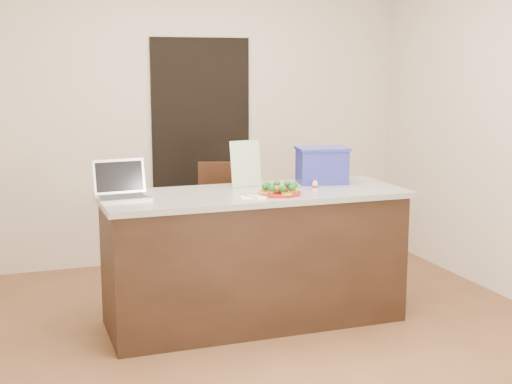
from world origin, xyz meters
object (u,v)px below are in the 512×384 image
object	(u,v)px
chair	(232,220)
plate	(280,193)
island	(254,257)
yogurt_bottle	(315,186)
blue_box	(322,165)
napkin	(253,197)
laptop	(121,187)

from	to	relation	value
chair	plate	bearing A→B (deg)	-65.01
island	yogurt_bottle	distance (m)	0.65
island	blue_box	size ratio (longest dim) A/B	5.11
plate	napkin	world-z (taller)	plate
yogurt_bottle	laptop	xyz separation A→B (m)	(-1.29, 0.17, 0.03)
yogurt_bottle	laptop	distance (m)	1.31
napkin	blue_box	bearing A→B (deg)	29.52
chair	yogurt_bottle	bearing A→B (deg)	-44.27
plate	island	bearing A→B (deg)	128.01
island	laptop	world-z (taller)	laptop
laptop	yogurt_bottle	bearing A→B (deg)	-11.75
chair	island	bearing A→B (deg)	-74.33
laptop	chair	bearing A→B (deg)	27.84
plate	yogurt_bottle	distance (m)	0.30
yogurt_bottle	blue_box	world-z (taller)	blue_box
napkin	chair	bearing A→B (deg)	81.83
laptop	blue_box	distance (m)	1.46
yogurt_bottle	blue_box	distance (m)	0.32
blue_box	yogurt_bottle	bearing A→B (deg)	-113.00
blue_box	chair	world-z (taller)	blue_box
laptop	chair	distance (m)	1.17
plate	chair	size ratio (longest dim) A/B	0.28
yogurt_bottle	laptop	bearing A→B (deg)	172.41
island	napkin	distance (m)	0.51
plate	laptop	xyz separation A→B (m)	(-1.00, 0.25, 0.05)
napkin	chair	size ratio (longest dim) A/B	0.16
plate	laptop	bearing A→B (deg)	165.98
plate	blue_box	bearing A→B (deg)	35.81
plate	chair	distance (m)	0.91
plate	blue_box	xyz separation A→B (m)	(0.46, 0.33, 0.12)
island	yogurt_bottle	xyz separation A→B (m)	(0.41, -0.08, 0.49)
napkin	laptop	distance (m)	0.86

